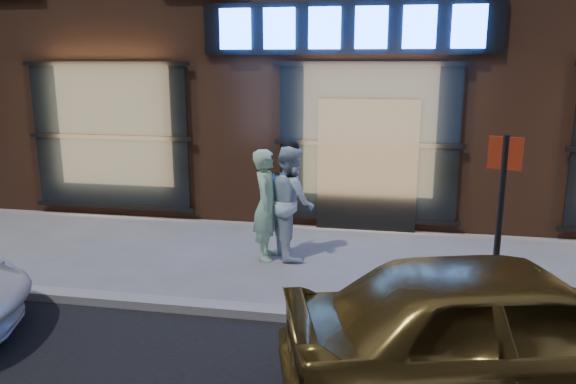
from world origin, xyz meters
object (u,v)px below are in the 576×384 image
man_bowtie (267,205)px  sign_post (500,215)px  gold_sedan (510,331)px  man_cap (291,201)px

man_bowtie → sign_post: size_ratio=0.77×
gold_sedan → man_cap: bearing=20.9°
man_cap → man_bowtie: bearing=91.3°
man_cap → sign_post: size_ratio=0.79×
gold_sedan → sign_post: bearing=-20.1°
man_bowtie → gold_sedan: bearing=-142.4°
sign_post → man_bowtie: bearing=170.6°
man_cap → gold_sedan: (2.63, -3.53, -0.20)m
man_bowtie → gold_sedan: man_bowtie is taller
man_bowtie → man_cap: size_ratio=0.97×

